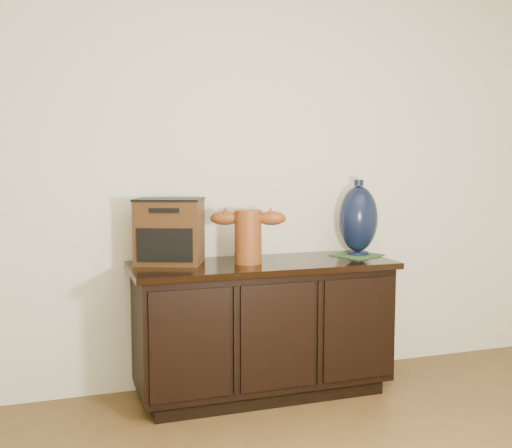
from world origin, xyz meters
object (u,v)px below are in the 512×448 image
object	(u,v)px
sideboard	(263,327)
spray_can	(257,247)
terracotta_vessel	(248,233)
tv_radio	(170,231)
lamp_base	(358,219)

from	to	relation	value
sideboard	spray_can	bearing A→B (deg)	101.85
terracotta_vessel	spray_can	distance (m)	0.14
terracotta_vessel	spray_can	bearing A→B (deg)	65.54
sideboard	tv_radio	distance (m)	0.75
terracotta_vessel	tv_radio	distance (m)	0.43
terracotta_vessel	lamp_base	xyz separation A→B (m)	(0.71, 0.07, 0.05)
tv_radio	spray_can	world-z (taller)	tv_radio
tv_radio	lamp_base	size ratio (longest dim) A/B	0.98
sideboard	spray_can	xyz separation A→B (m)	(-0.01, 0.06, 0.44)
terracotta_vessel	tv_radio	bearing A→B (deg)	-178.94
tv_radio	sideboard	bearing A→B (deg)	7.30
lamp_base	terracotta_vessel	bearing A→B (deg)	-174.73
terracotta_vessel	tv_radio	world-z (taller)	tv_radio
sideboard	terracotta_vessel	bearing A→B (deg)	-169.56
lamp_base	sideboard	bearing A→B (deg)	-175.51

